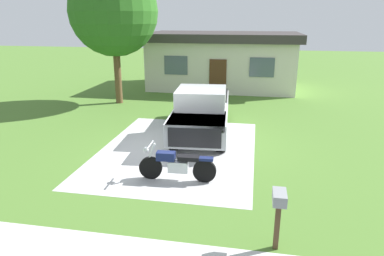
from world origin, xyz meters
The scene contains 7 objects.
ground_plane centered at (0.00, 0.00, 0.00)m, with size 80.00×80.00×0.00m, color #4C752D.
driveway_pad centered at (0.00, 0.00, 0.00)m, with size 5.31×7.13×0.01m, color #B8B8B8.
motorcycle centered at (0.50, -2.30, 0.47)m, with size 2.21×0.70×1.09m.
pickup_truck centered at (0.56, 1.94, 0.95)m, with size 2.39×5.75×1.90m.
mailbox centered at (3.13, -4.93, 0.98)m, with size 0.26×0.48×1.26m.
shade_tree centered at (-4.65, 6.28, 4.69)m, with size 4.46×4.46×6.93m.
neighbor_house centered at (0.36, 11.73, 1.79)m, with size 9.60×5.60×3.50m.
Camera 1 is at (2.55, -11.04, 4.44)m, focal length 32.38 mm.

